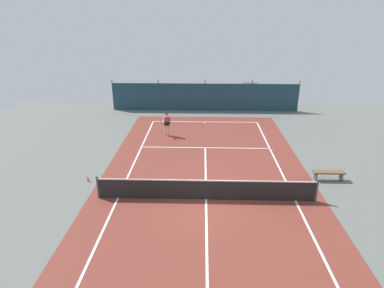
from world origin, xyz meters
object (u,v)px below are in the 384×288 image
(tennis_net, at_px, (206,190))
(courtside_bench, at_px, (329,174))
(tennis_player, at_px, (167,123))
(tennis_ball_near_player, at_px, (146,163))
(water_bottle, at_px, (88,179))
(parked_car, at_px, (251,93))
(tennis_ball_midcourt, at_px, (142,173))

(tennis_net, distance_m, courtside_bench, 6.66)
(tennis_player, bearing_deg, tennis_ball_near_player, 73.91)
(tennis_net, bearing_deg, courtside_bench, 18.70)
(tennis_ball_near_player, relative_size, water_bottle, 0.28)
(tennis_player, bearing_deg, courtside_bench, 137.20)
(tennis_net, distance_m, tennis_player, 9.03)
(tennis_ball_near_player, relative_size, parked_car, 0.02)
(tennis_ball_near_player, bearing_deg, tennis_player, 80.91)
(tennis_player, xyz_separation_m, tennis_ball_near_player, (-0.76, -4.78, -0.93))
(parked_car, relative_size, water_bottle, 17.73)
(tennis_net, xyz_separation_m, tennis_ball_near_player, (-3.44, 3.84, -0.48))
(tennis_player, bearing_deg, tennis_net, 100.24)
(tennis_net, relative_size, courtside_bench, 6.33)
(tennis_net, xyz_separation_m, water_bottle, (-6.05, 1.62, -0.39))
(tennis_player, bearing_deg, water_bottle, 57.24)
(tennis_ball_midcourt, bearing_deg, tennis_player, 83.06)
(parked_car, xyz_separation_m, water_bottle, (-10.50, -17.11, -0.72))
(tennis_net, bearing_deg, tennis_player, 107.24)
(tennis_ball_near_player, xyz_separation_m, water_bottle, (-2.61, -2.21, 0.09))
(tennis_net, height_order, tennis_ball_near_player, tennis_net)
(tennis_ball_near_player, distance_m, parked_car, 16.88)
(courtside_bench, distance_m, water_bottle, 12.37)
(tennis_ball_midcourt, bearing_deg, water_bottle, -160.58)
(tennis_ball_midcourt, relative_size, parked_car, 0.02)
(tennis_net, bearing_deg, tennis_ball_near_player, 131.87)
(tennis_net, height_order, parked_car, parked_car)
(tennis_ball_midcourt, distance_m, parked_car, 18.01)
(tennis_player, height_order, water_bottle, tennis_player)
(water_bottle, bearing_deg, courtside_bench, 2.37)
(parked_car, relative_size, courtside_bench, 2.66)
(courtside_bench, relative_size, water_bottle, 6.67)
(tennis_net, xyz_separation_m, tennis_ball_midcourt, (-3.41, 2.55, -0.48))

